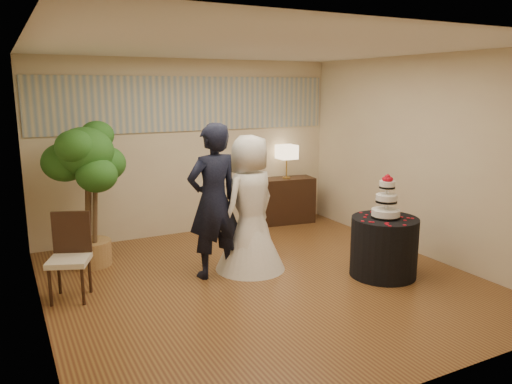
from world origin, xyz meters
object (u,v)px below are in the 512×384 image
table_lamp (287,162)px  wedding_cake (387,196)px  bride (250,203)px  groom (213,201)px  ficus_tree (88,194)px  side_chair (69,258)px  cake_table (384,247)px  console (286,200)px

table_lamp → wedding_cake: bearing=-94.4°
bride → table_lamp: size_ratio=3.06×
groom → ficus_tree: (-1.32, 1.12, 0.01)m
bride → side_chair: bearing=-24.5°
wedding_cake → ficus_tree: 3.86m
cake_table → ficus_tree: bearing=146.9°
console → ficus_tree: size_ratio=0.49×
cake_table → side_chair: size_ratio=0.85×
cake_table → ficus_tree: (-3.23, 2.11, 0.60)m
groom → bride: bearing=172.0°
bride → console: size_ratio=1.85×
bride → cake_table: 1.79m
cake_table → table_lamp: (0.22, 2.77, 0.71)m
console → side_chair: (-3.85, -1.72, 0.09)m
ficus_tree → side_chair: (-0.40, -1.05, -0.49)m
bride → side_chair: (-2.24, 0.06, -0.40)m
bride → console: bearing=-155.0°
console → ficus_tree: bearing=-161.2°
side_chair → cake_table: bearing=5.4°
table_lamp → ficus_tree: bearing=-169.0°
bride → wedding_cake: bearing=121.6°
console → side_chair: bearing=-148.2°
cake_table → wedding_cake: (0.00, 0.00, 0.66)m
table_lamp → side_chair: table_lamp is taller
cake_table → console: size_ratio=0.87×
ficus_tree → cake_table: bearing=-33.1°
groom → wedding_cake: bearing=144.0°
side_chair → bride: bearing=20.0°
console → table_lamp: size_ratio=1.66×
console → ficus_tree: 3.56m
groom → ficus_tree: bearing=-48.9°
side_chair → ficus_tree: bearing=90.6°
cake_table → console: bearing=85.6°
bride → console: bride is taller
wedding_cake → console: size_ratio=0.58×
console → side_chair: 4.22m
console → bride: bearing=-124.3°
bride → wedding_cake: size_ratio=3.20×
groom → table_lamp: size_ratio=3.35×
groom → cake_table: 2.23m
wedding_cake → side_chair: size_ratio=0.57×
groom → ficus_tree: 1.73m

